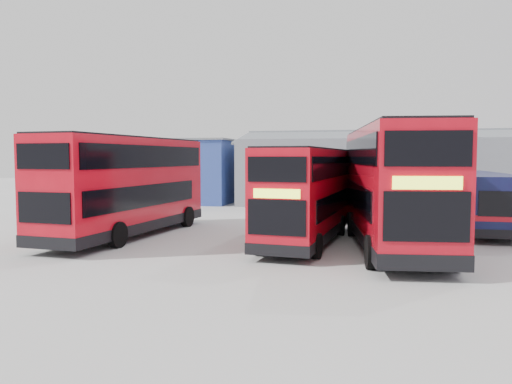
% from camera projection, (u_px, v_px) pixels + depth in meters
% --- Properties ---
extents(ground_plane, '(120.00, 120.00, 0.00)m').
position_uv_depth(ground_plane, '(306.00, 241.00, 21.81)').
color(ground_plane, '#AEADA8').
rests_on(ground_plane, ground).
extents(office_block, '(12.30, 8.32, 5.12)m').
position_uv_depth(office_block, '(167.00, 170.00, 42.20)').
color(office_block, navy).
rests_on(office_block, ground).
extents(maintenance_shed, '(30.50, 12.00, 5.89)m').
position_uv_depth(maintenance_shed, '(438.00, 171.00, 39.36)').
color(maintenance_shed, gray).
rests_on(maintenance_shed, ground).
extents(double_decker_left, '(3.59, 11.09, 4.61)m').
position_uv_depth(double_decker_left, '(127.00, 187.00, 23.10)').
color(double_decker_left, red).
rests_on(double_decker_left, ground).
extents(double_decker_centre, '(3.25, 9.78, 4.06)m').
position_uv_depth(double_decker_centre, '(307.00, 196.00, 21.40)').
color(double_decker_centre, red).
rests_on(double_decker_centre, ground).
extents(double_decker_right, '(4.14, 11.76, 4.88)m').
position_uv_depth(double_decker_right, '(392.00, 188.00, 20.07)').
color(double_decker_right, red).
rests_on(double_decker_right, ground).
extents(single_decker_blue, '(2.65, 10.62, 2.87)m').
position_uv_depth(single_decker_blue, '(479.00, 201.00, 25.53)').
color(single_decker_blue, '#0E173F').
rests_on(single_decker_blue, ground).
extents(panel_van, '(3.96, 5.77, 2.36)m').
position_uv_depth(panel_van, '(84.00, 187.00, 39.25)').
color(panel_van, white).
rests_on(panel_van, ground).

